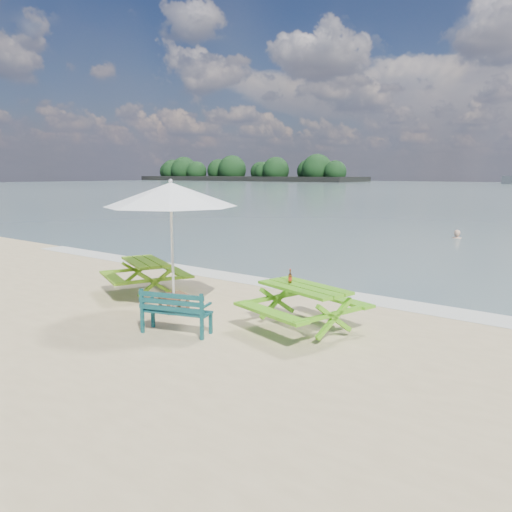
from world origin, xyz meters
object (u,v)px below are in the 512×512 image
Objects in this scene: picnic_table_right at (304,309)px; picnic_table_left at (146,277)px; park_bench at (177,320)px; beer_bottle at (290,278)px; side_table at (174,302)px; patio_umbrella at (171,195)px; swimmer at (456,248)px.

picnic_table_left is at bearing 178.22° from picnic_table_right.
beer_bottle is (1.35, 1.56, 0.66)m from park_bench.
picnic_table_left is 1.79m from side_table.
picnic_table_left is 3.49× the size of side_table.
patio_umbrella is at bearing 45.00° from side_table.
side_table is (-2.78, -0.54, -0.21)m from picnic_table_right.
side_table is at bearing -94.48° from swimmer.
picnic_table_left is 1.03× the size of picnic_table_right.
park_bench is 0.39× the size of patio_umbrella.
swimmer is at bearing 89.59° from park_bench.
park_bench is (-1.68, -1.51, -0.15)m from picnic_table_right.
park_bench is 16.55m from swimmer.
park_bench reaches higher than swimmer.
patio_umbrella is 2.92m from beer_bottle.
beer_bottle reaches higher than picnic_table_left.
patio_umbrella is at bearing -22.23° from picnic_table_left.
patio_umbrella is at bearing -166.46° from beer_bottle.
beer_bottle is 0.16× the size of swimmer.
park_bench is 2.59m from patio_umbrella.
swimmer is (0.12, 16.54, -0.68)m from park_bench.
park_bench is 1.96× the size of side_table.
side_table is (-1.10, 0.97, -0.06)m from park_bench.
picnic_table_left reaches higher than park_bench.
picnic_table_right is 3.46m from patio_umbrella.
beer_bottle is at bearing 49.19° from park_bench.
patio_umbrella reaches higher than swimmer.
beer_bottle reaches higher than side_table.
picnic_table_left is 1.78× the size of park_bench.
beer_bottle is (2.45, 0.59, -1.47)m from patio_umbrella.
picnic_table_left is 15.19m from swimmer.
patio_umbrella reaches higher than picnic_table_right.
swimmer is (2.87, 14.89, -0.81)m from picnic_table_left.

